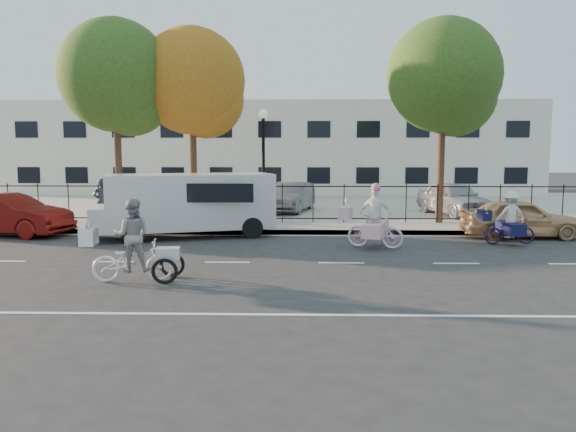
{
  "coord_description": "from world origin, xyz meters",
  "views": [
    {
      "loc": [
        1.94,
        -14.51,
        2.95
      ],
      "look_at": [
        1.57,
        1.2,
        1.1
      ],
      "focal_mm": 35.0,
      "sensor_mm": 36.0,
      "label": 1
    }
  ],
  "objects_px": {
    "lot_car_c": "(291,197)",
    "gold_sedan": "(520,218)",
    "red_sedan": "(8,215)",
    "lot_car_b": "(190,198)",
    "zebra_trike": "(133,250)",
    "unicorn_bike": "(374,224)",
    "bull_bike": "(509,223)",
    "white_van": "(187,202)",
    "lamppost": "(263,146)",
    "pedestrian": "(102,201)",
    "lot_car_d": "(454,198)"
  },
  "relations": [
    {
      "from": "unicorn_bike",
      "to": "lot_car_b",
      "type": "xyz_separation_m",
      "value": [
        -7.04,
        7.42,
        0.16
      ]
    },
    {
      "from": "zebra_trike",
      "to": "unicorn_bike",
      "type": "height_order",
      "value": "unicorn_bike"
    },
    {
      "from": "gold_sedan",
      "to": "pedestrian",
      "type": "height_order",
      "value": "pedestrian"
    },
    {
      "from": "lot_car_c",
      "to": "pedestrian",
      "type": "bearing_deg",
      "value": -133.22
    },
    {
      "from": "white_van",
      "to": "lot_car_b",
      "type": "height_order",
      "value": "white_van"
    },
    {
      "from": "zebra_trike",
      "to": "lot_car_b",
      "type": "relative_size",
      "value": 0.41
    },
    {
      "from": "zebra_trike",
      "to": "lot_car_c",
      "type": "xyz_separation_m",
      "value": [
        3.33,
        13.22,
        0.09
      ]
    },
    {
      "from": "lot_car_b",
      "to": "lamppost",
      "type": "bearing_deg",
      "value": -22.37
    },
    {
      "from": "unicorn_bike",
      "to": "red_sedan",
      "type": "distance_m",
      "value": 12.54
    },
    {
      "from": "lot_car_b",
      "to": "lot_car_d",
      "type": "bearing_deg",
      "value": 18.95
    },
    {
      "from": "bull_bike",
      "to": "white_van",
      "type": "relative_size",
      "value": 0.28
    },
    {
      "from": "zebra_trike",
      "to": "gold_sedan",
      "type": "relative_size",
      "value": 0.56
    },
    {
      "from": "gold_sedan",
      "to": "pedestrian",
      "type": "bearing_deg",
      "value": 82.46
    },
    {
      "from": "lamppost",
      "to": "white_van",
      "type": "distance_m",
      "value": 3.93
    },
    {
      "from": "lot_car_b",
      "to": "unicorn_bike",
      "type": "bearing_deg",
      "value": -28.01
    },
    {
      "from": "white_van",
      "to": "red_sedan",
      "type": "relative_size",
      "value": 1.47
    },
    {
      "from": "red_sedan",
      "to": "lot_car_b",
      "type": "distance_m",
      "value": 7.46
    },
    {
      "from": "lot_car_d",
      "to": "pedestrian",
      "type": "bearing_deg",
      "value": 178.72
    },
    {
      "from": "zebra_trike",
      "to": "unicorn_bike",
      "type": "relative_size",
      "value": 1.1
    },
    {
      "from": "red_sedan",
      "to": "gold_sedan",
      "type": "height_order",
      "value": "red_sedan"
    },
    {
      "from": "lamppost",
      "to": "lot_car_d",
      "type": "xyz_separation_m",
      "value": [
        8.04,
        3.02,
        -2.24
      ]
    },
    {
      "from": "lot_car_c",
      "to": "lot_car_d",
      "type": "bearing_deg",
      "value": 3.48
    },
    {
      "from": "red_sedan",
      "to": "pedestrian",
      "type": "distance_m",
      "value": 3.24
    },
    {
      "from": "white_van",
      "to": "lot_car_d",
      "type": "distance_m",
      "value": 11.81
    },
    {
      "from": "zebra_trike",
      "to": "red_sedan",
      "type": "bearing_deg",
      "value": 35.82
    },
    {
      "from": "unicorn_bike",
      "to": "bull_bike",
      "type": "bearing_deg",
      "value": -60.23
    },
    {
      "from": "pedestrian",
      "to": "lot_car_c",
      "type": "bearing_deg",
      "value": -177.68
    },
    {
      "from": "white_van",
      "to": "gold_sedan",
      "type": "xyz_separation_m",
      "value": [
        11.29,
        0.07,
        -0.52
      ]
    },
    {
      "from": "zebra_trike",
      "to": "white_van",
      "type": "relative_size",
      "value": 0.34
    },
    {
      "from": "zebra_trike",
      "to": "lot_car_b",
      "type": "distance_m",
      "value": 11.96
    },
    {
      "from": "zebra_trike",
      "to": "bull_bike",
      "type": "distance_m",
      "value": 11.58
    },
    {
      "from": "zebra_trike",
      "to": "red_sedan",
      "type": "distance_m",
      "value": 9.23
    },
    {
      "from": "bull_bike",
      "to": "lot_car_c",
      "type": "height_order",
      "value": "bull_bike"
    },
    {
      "from": "red_sedan",
      "to": "gold_sedan",
      "type": "distance_m",
      "value": 17.55
    },
    {
      "from": "pedestrian",
      "to": "white_van",
      "type": "bearing_deg",
      "value": 120.33
    },
    {
      "from": "red_sedan",
      "to": "lot_car_c",
      "type": "xyz_separation_m",
      "value": [
        9.7,
        6.54,
        0.09
      ]
    },
    {
      "from": "red_sedan",
      "to": "gold_sedan",
      "type": "relative_size",
      "value": 1.13
    },
    {
      "from": "zebra_trike",
      "to": "lot_car_d",
      "type": "relative_size",
      "value": 0.52
    },
    {
      "from": "white_van",
      "to": "red_sedan",
      "type": "bearing_deg",
      "value": 161.96
    },
    {
      "from": "white_van",
      "to": "lot_car_c",
      "type": "relative_size",
      "value": 1.61
    },
    {
      "from": "bull_bike",
      "to": "red_sedan",
      "type": "bearing_deg",
      "value": 80.0
    },
    {
      "from": "red_sedan",
      "to": "lot_car_c",
      "type": "relative_size",
      "value": 1.09
    },
    {
      "from": "lamppost",
      "to": "lot_car_c",
      "type": "bearing_deg",
      "value": 76.84
    },
    {
      "from": "red_sedan",
      "to": "lot_car_d",
      "type": "relative_size",
      "value": 1.03
    },
    {
      "from": "zebra_trike",
      "to": "gold_sedan",
      "type": "xyz_separation_m",
      "value": [
        11.18,
        6.65,
        -0.06
      ]
    },
    {
      "from": "lamppost",
      "to": "zebra_trike",
      "type": "xyz_separation_m",
      "value": [
        -2.34,
        -8.98,
        -2.39
      ]
    },
    {
      "from": "unicorn_bike",
      "to": "white_van",
      "type": "bearing_deg",
      "value": 90.77
    },
    {
      "from": "lot_car_c",
      "to": "gold_sedan",
      "type": "bearing_deg",
      "value": -26.67
    },
    {
      "from": "unicorn_bike",
      "to": "bull_bike",
      "type": "relative_size",
      "value": 1.1
    },
    {
      "from": "lamppost",
      "to": "lot_car_b",
      "type": "xyz_separation_m",
      "value": [
        -3.39,
        2.94,
        -2.22
      ]
    }
  ]
}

